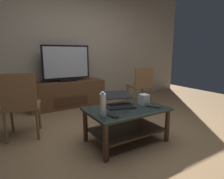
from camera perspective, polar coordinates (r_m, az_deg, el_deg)
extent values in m
plane|color=olive|center=(2.61, 6.88, -14.90)|extent=(7.68, 7.68, 0.00)
cube|color=#B2A38C|center=(4.38, -11.81, 14.42)|extent=(6.40, 0.12, 2.80)
cube|color=black|center=(2.37, 4.56, -6.13)|extent=(1.02, 0.65, 0.03)
cube|color=#472D1E|center=(2.47, 4.45, -12.35)|extent=(0.90, 0.57, 0.02)
cylinder|color=#472D1E|center=(2.02, -2.00, -16.40)|extent=(0.06, 0.06, 0.43)
cylinder|color=#472D1E|center=(2.55, 16.87, -10.76)|extent=(0.06, 0.06, 0.43)
cylinder|color=#472D1E|center=(2.47, -8.32, -11.08)|extent=(0.06, 0.06, 0.43)
cylinder|color=#472D1E|center=(2.92, 8.79, -7.50)|extent=(0.06, 0.06, 0.43)
cube|color=brown|center=(4.07, -13.71, -1.30)|extent=(1.57, 0.51, 0.56)
cube|color=#432A18|center=(3.86, -12.49, -3.65)|extent=(0.70, 0.01, 0.20)
cube|color=black|center=(4.00, -13.83, 2.91)|extent=(0.35, 0.20, 0.05)
cube|color=black|center=(3.96, -14.09, 8.28)|extent=(0.99, 0.04, 0.70)
cube|color=#B2B7C1|center=(3.94, -13.99, 8.27)|extent=(0.92, 0.01, 0.63)
cube|color=brown|center=(4.09, 8.53, 1.12)|extent=(0.51, 0.51, 0.04)
cube|color=brown|center=(3.88, 10.04, 3.66)|extent=(0.42, 0.11, 0.42)
cylinder|color=brown|center=(4.38, 9.43, -1.22)|extent=(0.04, 0.04, 0.41)
cylinder|color=brown|center=(4.21, 4.93, -1.62)|extent=(0.04, 0.04, 0.41)
cylinder|color=brown|center=(4.07, 12.07, -2.31)|extent=(0.04, 0.04, 0.41)
cylinder|color=brown|center=(3.88, 7.32, -2.80)|extent=(0.04, 0.04, 0.41)
cube|color=brown|center=(2.80, -26.17, -4.63)|extent=(0.53, 0.53, 0.04)
cube|color=brown|center=(2.56, -27.28, -0.69)|extent=(0.42, 0.13, 0.48)
cylinder|color=brown|center=(3.02, -21.69, -7.65)|extent=(0.04, 0.04, 0.42)
cylinder|color=brown|center=(3.08, -28.81, -7.93)|extent=(0.04, 0.04, 0.42)
cylinder|color=brown|center=(2.67, -22.24, -10.24)|extent=(0.04, 0.04, 0.42)
cylinder|color=brown|center=(2.73, -30.33, -10.48)|extent=(0.04, 0.04, 0.42)
cube|color=black|center=(2.41, 2.66, -5.24)|extent=(0.41, 0.33, 0.02)
cube|color=black|center=(2.41, 2.66, -5.01)|extent=(0.35, 0.26, 0.00)
cube|color=black|center=(2.52, 1.73, -1.66)|extent=(0.41, 0.32, 0.07)
cube|color=#3F8CD8|center=(2.51, 1.75, -1.70)|extent=(0.37, 0.28, 0.05)
cube|color=white|center=(2.55, 9.91, -3.06)|extent=(0.12, 0.12, 0.14)
cube|color=#19D84C|center=(2.51, 10.77, -4.37)|extent=(0.07, 0.00, 0.01)
cylinder|color=silver|center=(2.04, -2.85, -4.88)|extent=(0.07, 0.07, 0.26)
cylinder|color=blue|center=(2.00, -2.89, -1.05)|extent=(0.04, 0.04, 0.02)
cube|color=black|center=(2.07, 0.29, -8.25)|extent=(0.09, 0.15, 0.01)
cube|color=#2D2D30|center=(2.46, 12.79, -5.15)|extent=(0.12, 0.16, 0.02)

